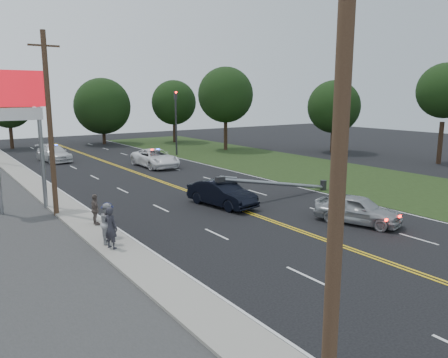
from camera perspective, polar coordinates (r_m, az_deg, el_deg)
ground at (r=20.85m, az=13.88°, el=-8.04°), size 120.00×120.00×0.00m
sidewalk at (r=24.72m, az=-18.09°, el=-5.11°), size 1.80×70.00×0.12m
grass_verge at (r=37.13m, az=16.19°, el=0.20°), size 12.00×80.00×0.01m
centerline_yellow at (r=28.15m, az=-1.51°, el=-2.72°), size 0.36×80.00×0.00m
pylon_sign at (r=27.27m, az=-25.59°, el=8.49°), size 3.20×0.35×8.00m
traffic_signal at (r=48.85m, az=-6.30°, el=8.03°), size 0.28×0.41×7.05m
fallen_streetlight at (r=28.92m, az=7.63°, el=-0.60°), size 9.36×0.44×1.91m
utility_pole_near at (r=7.72m, az=14.61°, el=-1.36°), size 1.60×0.28×10.00m
utility_pole_mid at (r=25.60m, az=-21.80°, el=6.63°), size 1.60×0.28×10.00m
tree_6 at (r=60.48m, az=-26.33°, el=8.53°), size 5.41×5.41×7.98m
tree_7 at (r=61.94m, az=-15.59°, el=9.14°), size 7.54×7.54×8.87m
tree_8 at (r=62.40m, az=-6.57°, el=9.89°), size 6.20×6.20×8.65m
tree_9 at (r=53.31m, az=0.21°, el=10.92°), size 6.64×6.64×9.94m
tree_12 at (r=47.22m, az=26.92°, el=10.22°), size 5.24×5.24×9.65m
tree_13 at (r=52.38m, az=14.17°, el=9.13°), size 6.03×6.03×8.30m
crashed_sedan at (r=26.46m, az=-0.29°, el=-1.89°), size 2.42×4.96×1.56m
waiting_sedan at (r=23.98m, az=17.08°, el=-3.81°), size 3.19×4.80×1.52m
emergency_a at (r=41.35m, az=-8.98°, el=2.72°), size 2.75×5.96×1.66m
emergency_b at (r=47.55m, az=-21.35°, el=3.13°), size 2.78×5.67×1.59m
bystander_a at (r=19.51m, az=-14.56°, el=-6.18°), size 0.68×0.80×1.85m
bystander_b at (r=20.26m, az=-14.90°, el=-5.58°), size 0.96×1.08×1.83m
bystander_c at (r=21.16m, az=-14.94°, el=-5.15°), size 0.74×1.13×1.64m
bystander_d at (r=23.19m, az=-16.47°, el=-3.86°), size 0.44×0.96×1.60m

